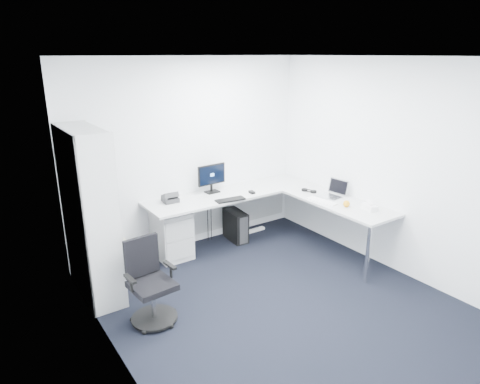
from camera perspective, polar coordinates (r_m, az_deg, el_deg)
ground at (r=5.04m, az=5.50°, el=-14.88°), size 4.20×4.20×0.00m
ceiling at (r=4.23m, az=6.64°, el=17.52°), size 4.20×4.20×0.00m
wall_back at (r=6.14m, az=-6.71°, el=4.93°), size 3.60×0.02×2.70m
wall_left at (r=3.63m, az=-16.42°, el=-5.11°), size 0.02×4.20×2.70m
wall_right at (r=5.74m, az=19.93°, el=3.04°), size 0.02×4.20×2.70m
l_desk at (r=6.14m, az=1.25°, el=-4.31°), size 2.73×1.53×0.80m
drawer_pedestal at (r=6.05m, az=-9.16°, el=-5.50°), size 0.44×0.55×0.68m
bookshelf at (r=5.10m, az=-19.39°, el=-2.93°), size 0.39×0.99×1.99m
task_chair at (r=4.62m, az=-11.64°, el=-11.84°), size 0.55×0.55×0.91m
black_pc_tower at (r=6.53m, az=-0.60°, el=-4.48°), size 0.25×0.49×0.46m
beige_pc_tower at (r=5.99m, az=-15.35°, el=-8.00°), size 0.19×0.37×0.34m
power_strip at (r=6.89m, az=1.92°, el=-5.12°), size 0.38×0.07×0.04m
monitor at (r=6.18m, az=-3.76°, el=1.84°), size 0.46×0.17×0.43m
black_keyboard at (r=5.89m, az=-1.30°, el=-1.03°), size 0.43×0.19×0.02m
mouse at (r=6.19m, az=1.60°, el=-0.02°), size 0.07×0.11×0.03m
desk_phone at (r=5.89m, az=-9.30°, el=-0.65°), size 0.21×0.21×0.14m
laptop at (r=6.12m, az=11.89°, el=0.35°), size 0.37×0.36×0.23m
white_keyboard at (r=5.95m, az=10.86°, el=-1.19°), size 0.19×0.45×0.01m
headphones at (r=6.33m, az=9.18°, el=0.27°), size 0.20×0.25×0.06m
orange_fruit at (r=5.80m, az=14.01°, el=-1.53°), size 0.09×0.09×0.09m
tissue_box at (r=5.77m, az=16.88°, el=-1.97°), size 0.15×0.23×0.07m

